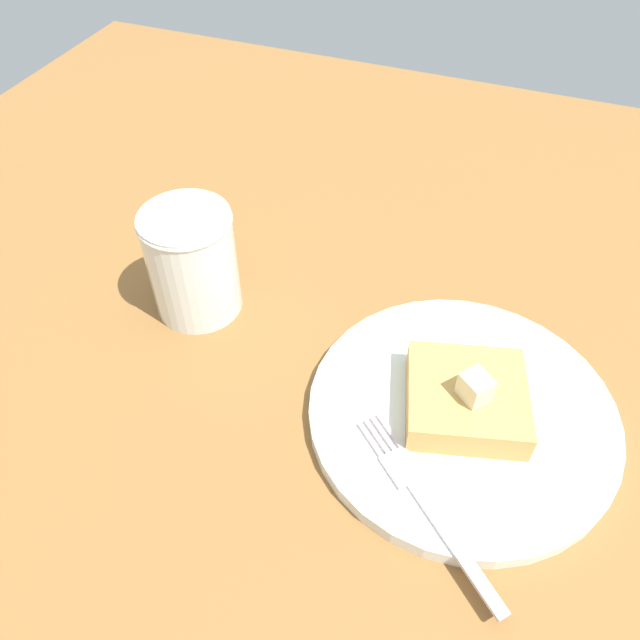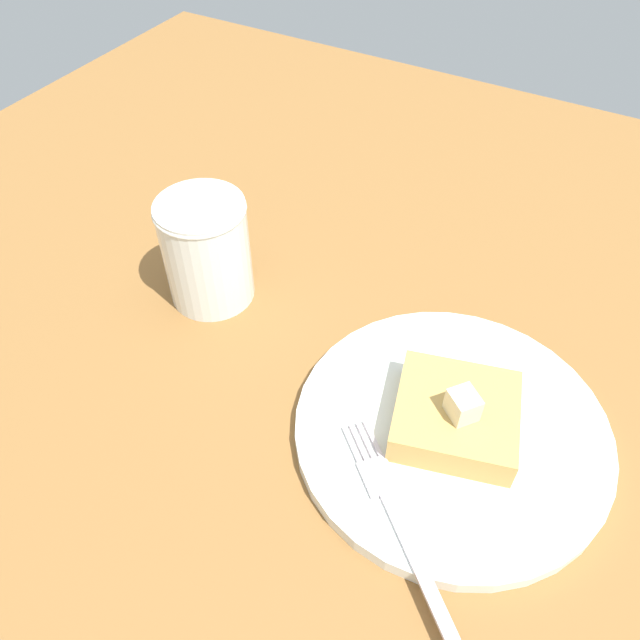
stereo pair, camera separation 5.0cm
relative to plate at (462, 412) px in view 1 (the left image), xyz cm
name	(u,v)px [view 1 (the left image)]	position (x,y,z in cm)	size (l,w,h in cm)	color
table_surface	(327,414)	(2.73, -10.10, -1.73)	(119.64, 119.64, 2.06)	brown
plate	(462,412)	(0.00, 0.00, 0.00)	(23.77, 23.77, 1.24)	silver
toast_slice_center	(466,398)	(0.00, 0.00, 1.84)	(8.55, 8.84, 2.61)	tan
butter_pat_primary	(475,387)	(0.64, 0.41, 4.18)	(2.08, 1.87, 2.08)	beige
fork	(420,495)	(8.29, -1.24, 0.71)	(11.71, 12.90, 0.36)	silver
syrup_jar	(193,268)	(-3.86, -25.05, 3.78)	(7.87, 7.87, 10.04)	#422205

